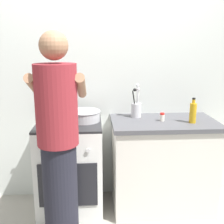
{
  "coord_description": "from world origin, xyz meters",
  "views": [
    {
      "loc": [
        -0.11,
        -2.37,
        1.61
      ],
      "look_at": [
        0.05,
        0.12,
        1.0
      ],
      "focal_mm": 44.78,
      "sensor_mm": 36.0,
      "label": 1
    }
  ],
  "objects": [
    {
      "name": "person",
      "position": [
        -0.38,
        -0.42,
        0.86
      ],
      "size": [
        0.41,
        0.5,
        1.7
      ],
      "color": "black",
      "rests_on": "ground"
    },
    {
      "name": "oil_bottle",
      "position": [
        0.79,
        0.06,
        1.0
      ],
      "size": [
        0.06,
        0.06,
        0.23
      ],
      "color": "gold",
      "rests_on": "countertop"
    },
    {
      "name": "back_wall",
      "position": [
        0.2,
        0.5,
        1.25
      ],
      "size": [
        3.2,
        0.1,
        2.5
      ],
      "color": "silver",
      "rests_on": "ground"
    },
    {
      "name": "utensil_crock",
      "position": [
        0.3,
        0.3,
        0.99
      ],
      "size": [
        0.1,
        0.1,
        0.34
      ],
      "color": "silver",
      "rests_on": "countertop"
    },
    {
      "name": "countertop",
      "position": [
        0.55,
        0.15,
        0.45
      ],
      "size": [
        1.0,
        0.6,
        0.9
      ],
      "color": "silver",
      "rests_on": "ground"
    },
    {
      "name": "stove_range",
      "position": [
        -0.35,
        0.15,
        0.45
      ],
      "size": [
        0.6,
        0.62,
        0.9
      ],
      "color": "white",
      "rests_on": "ground"
    },
    {
      "name": "ground",
      "position": [
        0.0,
        0.0,
        0.0
      ],
      "size": [
        6.0,
        6.0,
        0.0
      ],
      "primitive_type": "plane",
      "color": "gray"
    },
    {
      "name": "spice_bottle",
      "position": [
        0.53,
        0.14,
        0.94
      ],
      "size": [
        0.04,
        0.04,
        0.08
      ],
      "color": "silver",
      "rests_on": "countertop"
    },
    {
      "name": "pot",
      "position": [
        -0.49,
        0.18,
        0.96
      ],
      "size": [
        0.27,
        0.21,
        0.11
      ],
      "color": "#38383D",
      "rests_on": "stove_range"
    },
    {
      "name": "mixing_bowl",
      "position": [
        -0.21,
        0.19,
        0.95
      ],
      "size": [
        0.31,
        0.31,
        0.1
      ],
      "color": "#B7B7BC",
      "rests_on": "stove_range"
    }
  ]
}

